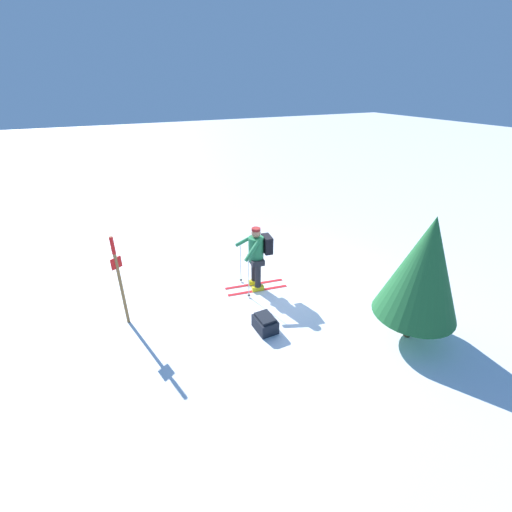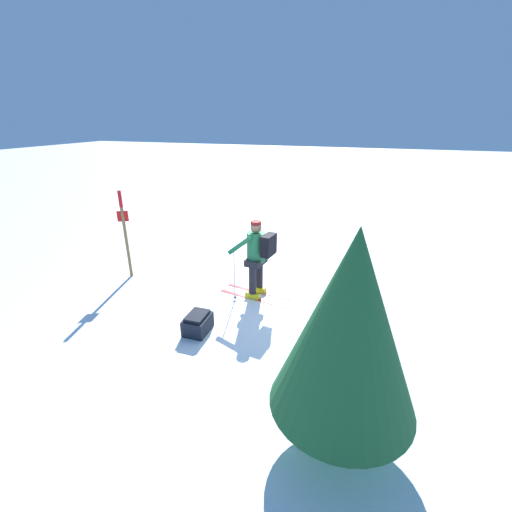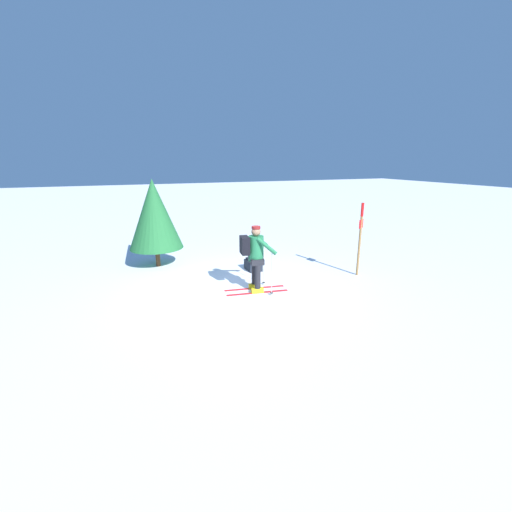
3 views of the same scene
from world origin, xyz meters
name	(u,v)px [view 1 (image 1 of 3)]	position (x,y,z in m)	size (l,w,h in m)	color
ground_plane	(276,290)	(0.00, 0.00, 0.00)	(80.00, 80.00, 0.00)	white
skier	(257,254)	(0.34, 0.37, 0.98)	(0.97, 1.61, 1.66)	red
dropped_backpack	(265,323)	(-1.26, 0.96, 0.17)	(0.53, 0.41, 0.35)	black
trail_marker	(119,274)	(0.28, 3.58, 1.23)	(0.14, 0.22, 2.07)	olive
pine_tree	(424,268)	(-2.72, -1.65, 1.63)	(1.60, 1.60, 2.67)	#4C331E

